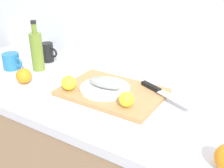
{
  "coord_description": "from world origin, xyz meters",
  "views": [
    {
      "loc": [
        0.56,
        -0.9,
        1.48
      ],
      "look_at": [
        -0.03,
        0.04,
        0.95
      ],
      "focal_mm": 44.77,
      "sensor_mm": 36.0,
      "label": 1
    }
  ],
  "objects": [
    {
      "name": "back_wall",
      "position": [
        0.0,
        0.33,
        1.25
      ],
      "size": [
        3.2,
        0.05,
        2.5
      ],
      "primitive_type": "cube",
      "color": "silver",
      "rests_on": "ground_plane"
    },
    {
      "name": "coffee_mug_1",
      "position": [
        -0.56,
        0.2,
        0.95
      ],
      "size": [
        0.11,
        0.07,
        0.11
      ],
      "color": "black",
      "rests_on": "kitchen_counter"
    },
    {
      "name": "chef_knife",
      "position": [
        0.16,
        0.13,
        0.93
      ],
      "size": [
        0.28,
        0.14,
        0.02
      ],
      "rotation": [
        0.0,
        0.0,
        -0.4
      ],
      "color": "silver",
      "rests_on": "cutting_board"
    },
    {
      "name": "lemon_1",
      "position": [
        -0.19,
        -0.06,
        0.95
      ],
      "size": [
        0.07,
        0.07,
        0.07
      ],
      "primitive_type": "sphere",
      "color": "yellow",
      "rests_on": "cutting_board"
    },
    {
      "name": "orange_2",
      "position": [
        -0.45,
        -0.08,
        0.94
      ],
      "size": [
        0.07,
        0.07,
        0.07
      ],
      "primitive_type": "sphere",
      "color": "orange",
      "rests_on": "kitchen_counter"
    },
    {
      "name": "cutting_board",
      "position": [
        -0.03,
        0.04,
        0.91
      ],
      "size": [
        0.44,
        0.31,
        0.02
      ],
      "primitive_type": "cube",
      "color": "tan",
      "rests_on": "kitchen_counter"
    },
    {
      "name": "white_plate",
      "position": [
        -0.06,
        0.03,
        0.93
      ],
      "size": [
        0.22,
        0.22,
        0.01
      ],
      "primitive_type": "cylinder",
      "color": "white",
      "rests_on": "cutting_board"
    },
    {
      "name": "fish_fillet",
      "position": [
        -0.06,
        0.03,
        0.95
      ],
      "size": [
        0.17,
        0.07,
        0.04
      ],
      "primitive_type": "ellipsoid",
      "color": "#999E99",
      "rests_on": "white_plate"
    },
    {
      "name": "olive_oil_bottle",
      "position": [
        -0.52,
        0.08,
        1.01
      ],
      "size": [
        0.06,
        0.06,
        0.27
      ],
      "color": "olive",
      "rests_on": "kitchen_counter"
    },
    {
      "name": "lemon_0",
      "position": [
        0.09,
        -0.05,
        0.95
      ],
      "size": [
        0.06,
        0.06,
        0.06
      ],
      "primitive_type": "sphere",
      "color": "yellow",
      "rests_on": "cutting_board"
    },
    {
      "name": "coffee_mug_0",
      "position": [
        -0.65,
        0.01,
        0.94
      ],
      "size": [
        0.13,
        0.09,
        0.09
      ],
      "color": "#2672B2",
      "rests_on": "kitchen_counter"
    }
  ]
}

